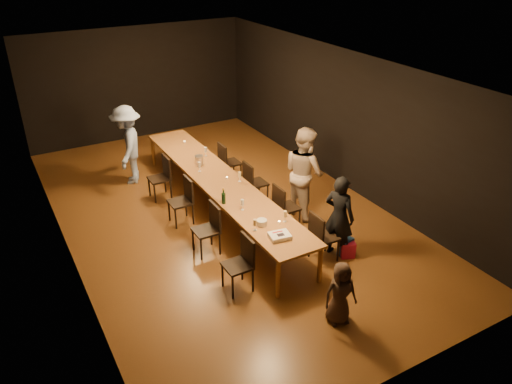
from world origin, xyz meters
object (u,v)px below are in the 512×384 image
chair_right_3 (230,162)px  woman_birthday (339,217)px  plate_stack (262,222)px  chair_left_1 (206,230)px  man_blue (128,145)px  chair_right_2 (256,182)px  champagne_bottle (224,196)px  woman_tan (304,172)px  table (219,181)px  chair_left_2 (180,202)px  chair_right_0 (324,236)px  chair_left_3 (159,178)px  chair_left_0 (237,265)px  child (340,293)px  ice_bucket (199,160)px  birthday_cake (280,236)px  chair_right_1 (287,207)px

chair_right_3 → woman_birthday: (0.30, -3.59, 0.30)m
plate_stack → chair_right_3: bearing=72.5°
chair_left_1 → man_blue: bearing=4.9°
man_blue → chair_right_2: bearing=65.7°
champagne_bottle → woman_tan: bearing=2.2°
chair_right_3 → woman_tan: size_ratio=0.50×
table → plate_stack: 1.95m
chair_left_2 → chair_right_0: bearing=-144.7°
chair_left_1 → chair_left_3: 2.40m
table → chair_left_0: chair_left_0 is taller
chair_left_0 → man_blue: (-0.30, 4.68, 0.44)m
chair_left_0 → chair_left_3: (0.00, 3.60, 0.00)m
chair_right_0 → chair_left_1: 2.08m
chair_left_3 → child: 5.08m
chair_left_2 → ice_bucket: 1.23m
chair_left_3 → child: child is taller
chair_left_2 → birthday_cake: size_ratio=2.52×
birthday_cake → chair_left_2: bearing=116.6°
chair_right_3 → child: (-0.75, -4.99, 0.04)m
chair_left_2 → chair_right_1: bearing=-125.2°
woman_birthday → child: 1.77m
chair_left_1 → birthday_cake: size_ratio=2.52×
chair_right_1 → chair_left_1: size_ratio=1.00×
chair_left_1 → chair_left_3: (0.00, 2.40, 0.00)m
chair_right_1 → birthday_cake: (-0.94, -1.23, 0.32)m
woman_birthday → plate_stack: size_ratio=8.59×
woman_tan → plate_stack: (-1.58, -1.07, -0.13)m
chair_left_3 → woman_birthday: bearing=-150.9°
woman_birthday → birthday_cake: (-1.24, -0.05, 0.02)m
chair_left_3 → man_blue: man_blue is taller
table → chair_left_3: chair_left_3 is taller
chair_left_1 → champagne_bottle: size_ratio=2.98×
chair_left_0 → chair_right_0: bearing=-90.0°
child → plate_stack: 1.88m
woman_birthday → chair_right_2: bearing=-15.9°
chair_right_1 → ice_bucket: (-0.90, 2.05, 0.38)m
chair_right_0 → plate_stack: 1.14m
table → chair_left_1: chair_left_1 is taller
child → ice_bucket: child is taller
chair_left_0 → man_blue: man_blue is taller
chair_left_0 → woman_tan: size_ratio=0.50×
chair_left_2 → child: 3.90m
chair_left_1 → woman_tan: 2.36m
chair_right_1 → chair_left_1: bearing=-90.0°
woman_birthday → plate_stack: 1.37m
table → chair_right_3: 1.49m
chair_right_1 → chair_left_1: 1.70m
chair_right_3 → champagne_bottle: size_ratio=2.98×
chair_left_0 → chair_left_1: same height
plate_stack → chair_right_1: bearing=36.9°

